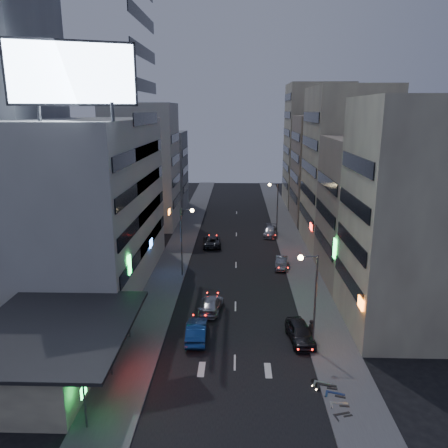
{
  "coord_description": "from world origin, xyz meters",
  "views": [
    {
      "loc": [
        0.09,
        -25.9,
        18.87
      ],
      "look_at": [
        -1.32,
        19.7,
        6.96
      ],
      "focal_mm": 35.0,
      "sensor_mm": 36.0,
      "label": 1
    }
  ],
  "objects_px": {
    "scooter_black_a": "(350,404)",
    "road_car_silver": "(211,304)",
    "scooter_black_b": "(338,378)",
    "parked_car_right_mid": "(281,263)",
    "parked_car_right_near": "(300,332)",
    "scooter_blue": "(346,387)",
    "parked_car_right_far": "(270,231)",
    "scooter_silver_a": "(349,396)",
    "road_car_blue": "(197,331)",
    "person": "(310,330)",
    "parked_car_left": "(212,241)",
    "scooter_silver_b": "(332,377)"
  },
  "relations": [
    {
      "from": "parked_car_right_far",
      "to": "scooter_silver_a",
      "type": "xyz_separation_m",
      "value": [
        2.27,
        -40.04,
        -0.05
      ]
    },
    {
      "from": "road_car_blue",
      "to": "parked_car_left",
      "type": "bearing_deg",
      "value": -91.32
    },
    {
      "from": "parked_car_right_mid",
      "to": "scooter_blue",
      "type": "relative_size",
      "value": 2.07
    },
    {
      "from": "parked_car_right_near",
      "to": "scooter_black_b",
      "type": "distance_m",
      "value": 6.54
    },
    {
      "from": "parked_car_left",
      "to": "road_car_silver",
      "type": "distance_m",
      "value": 21.03
    },
    {
      "from": "parked_car_left",
      "to": "person",
      "type": "xyz_separation_m",
      "value": [
        9.81,
        -26.53,
        0.33
      ]
    },
    {
      "from": "parked_car_right_mid",
      "to": "scooter_black_b",
      "type": "bearing_deg",
      "value": -78.22
    },
    {
      "from": "scooter_black_a",
      "to": "road_car_silver",
      "type": "bearing_deg",
      "value": 17.65
    },
    {
      "from": "parked_car_right_mid",
      "to": "scooter_blue",
      "type": "xyz_separation_m",
      "value": [
        2.0,
        -24.98,
        0.05
      ]
    },
    {
      "from": "road_car_blue",
      "to": "scooter_silver_b",
      "type": "relative_size",
      "value": 2.63
    },
    {
      "from": "scooter_black_a",
      "to": "scooter_blue",
      "type": "height_order",
      "value": "scooter_blue"
    },
    {
      "from": "road_car_silver",
      "to": "road_car_blue",
      "type": "bearing_deg",
      "value": 86.9
    },
    {
      "from": "parked_car_right_far",
      "to": "scooter_black_a",
      "type": "relative_size",
      "value": 2.86
    },
    {
      "from": "scooter_silver_a",
      "to": "scooter_black_b",
      "type": "xyz_separation_m",
      "value": [
        -0.33,
        1.84,
        0.07
      ]
    },
    {
      "from": "parked_car_left",
      "to": "scooter_silver_a",
      "type": "height_order",
      "value": "parked_car_left"
    },
    {
      "from": "scooter_blue",
      "to": "parked_car_right_far",
      "type": "bearing_deg",
      "value": 20.96
    },
    {
      "from": "parked_car_left",
      "to": "road_car_blue",
      "type": "height_order",
      "value": "road_car_blue"
    },
    {
      "from": "person",
      "to": "scooter_black_b",
      "type": "height_order",
      "value": "person"
    },
    {
      "from": "parked_car_right_mid",
      "to": "scooter_black_b",
      "type": "height_order",
      "value": "scooter_black_b"
    },
    {
      "from": "parked_car_left",
      "to": "parked_car_right_far",
      "type": "relative_size",
      "value": 1.08
    },
    {
      "from": "person",
      "to": "scooter_black_b",
      "type": "bearing_deg",
      "value": 60.3
    },
    {
      "from": "parked_car_right_mid",
      "to": "parked_car_left",
      "type": "height_order",
      "value": "parked_car_left"
    },
    {
      "from": "parked_car_right_mid",
      "to": "scooter_blue",
      "type": "bearing_deg",
      "value": -77.49
    },
    {
      "from": "parked_car_right_far",
      "to": "person",
      "type": "distance_m",
      "value": 32.01
    },
    {
      "from": "road_car_silver",
      "to": "scooter_blue",
      "type": "height_order",
      "value": "road_car_silver"
    },
    {
      "from": "parked_car_left",
      "to": "scooter_blue",
      "type": "bearing_deg",
      "value": 104.48
    },
    {
      "from": "scooter_black_a",
      "to": "scooter_blue",
      "type": "xyz_separation_m",
      "value": [
        0.2,
        1.75,
        0.07
      ]
    },
    {
      "from": "person",
      "to": "scooter_blue",
      "type": "xyz_separation_m",
      "value": [
        1.3,
        -7.16,
        -0.36
      ]
    },
    {
      "from": "road_car_blue",
      "to": "scooter_silver_a",
      "type": "relative_size",
      "value": 2.68
    },
    {
      "from": "scooter_black_a",
      "to": "scooter_blue",
      "type": "relative_size",
      "value": 0.89
    },
    {
      "from": "scooter_silver_b",
      "to": "person",
      "type": "bearing_deg",
      "value": 23.95
    },
    {
      "from": "parked_car_right_mid",
      "to": "parked_car_right_near",
      "type": "bearing_deg",
      "value": -82.47
    },
    {
      "from": "parked_car_right_far",
      "to": "road_car_blue",
      "type": "xyz_separation_m",
      "value": [
        -8.54,
        -31.82,
        0.07
      ]
    },
    {
      "from": "person",
      "to": "scooter_black_a",
      "type": "relative_size",
      "value": 1.11
    },
    {
      "from": "person",
      "to": "scooter_black_a",
      "type": "distance_m",
      "value": 8.98
    },
    {
      "from": "scooter_black_a",
      "to": "parked_car_left",
      "type": "bearing_deg",
      "value": 0.74
    },
    {
      "from": "parked_car_right_mid",
      "to": "scooter_black_b",
      "type": "distance_m",
      "value": 24.1
    },
    {
      "from": "road_car_blue",
      "to": "person",
      "type": "relative_size",
      "value": 2.51
    },
    {
      "from": "parked_car_left",
      "to": "road_car_blue",
      "type": "bearing_deg",
      "value": 86.76
    },
    {
      "from": "scooter_black_a",
      "to": "scooter_black_b",
      "type": "distance_m",
      "value": 2.7
    },
    {
      "from": "parked_car_right_far",
      "to": "parked_car_right_mid",
      "type": "bearing_deg",
      "value": -82.29
    },
    {
      "from": "scooter_blue",
      "to": "parked_car_right_near",
      "type": "bearing_deg",
      "value": 33.91
    },
    {
      "from": "parked_car_right_far",
      "to": "scooter_black_b",
      "type": "height_order",
      "value": "parked_car_right_far"
    },
    {
      "from": "road_car_silver",
      "to": "parked_car_right_far",
      "type": "bearing_deg",
      "value": -99.49
    },
    {
      "from": "road_car_blue",
      "to": "scooter_black_b",
      "type": "xyz_separation_m",
      "value": [
        10.48,
        -6.39,
        -0.05
      ]
    },
    {
      "from": "scooter_silver_a",
      "to": "scooter_silver_b",
      "type": "xyz_separation_m",
      "value": [
        -0.64,
        2.09,
        0.01
      ]
    },
    {
      "from": "scooter_blue",
      "to": "parked_car_left",
      "type": "bearing_deg",
      "value": 35.82
    },
    {
      "from": "parked_car_right_far",
      "to": "road_car_blue",
      "type": "height_order",
      "value": "road_car_blue"
    },
    {
      "from": "parked_car_right_far",
      "to": "road_car_silver",
      "type": "bearing_deg",
      "value": -99.69
    },
    {
      "from": "scooter_silver_a",
      "to": "scooter_black_a",
      "type": "bearing_deg",
      "value": 174.63
    }
  ]
}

